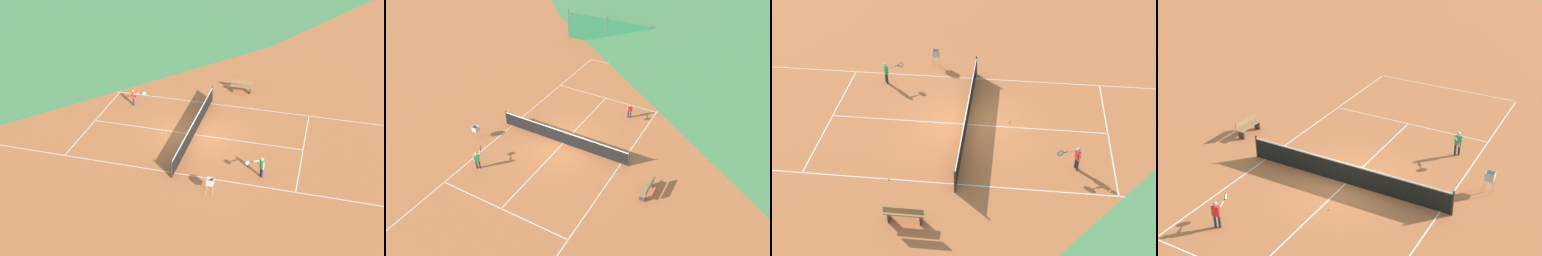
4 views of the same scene
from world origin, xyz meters
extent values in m
plane|color=#BC6638|center=(0.00, 0.00, 0.00)|extent=(600.00, 600.00, 0.00)
cube|color=white|center=(0.00, 11.90, 0.00)|extent=(8.25, 0.05, 0.01)
cube|color=white|center=(-4.10, 0.00, 0.00)|extent=(0.05, 23.85, 0.01)
cube|color=white|center=(4.10, 0.00, 0.00)|extent=(0.05, 23.85, 0.01)
cube|color=white|center=(0.00, 6.40, 0.00)|extent=(8.20, 0.05, 0.01)
cube|color=white|center=(0.00, -6.40, 0.00)|extent=(8.20, 0.05, 0.01)
cube|color=white|center=(0.00, 0.00, 0.00)|extent=(0.05, 12.80, 0.01)
cylinder|color=#2D2D2D|center=(-4.55, 0.00, 0.53)|extent=(0.08, 0.08, 1.06)
cylinder|color=#2D2D2D|center=(4.55, 0.00, 0.53)|extent=(0.08, 0.08, 1.06)
cube|color=black|center=(0.00, 0.00, 0.46)|extent=(9.10, 0.02, 0.91)
cube|color=white|center=(0.00, 0.00, 0.93)|extent=(9.10, 0.04, 0.06)
cube|color=#236B42|center=(0.00, 15.50, 1.30)|extent=(17.20, 0.04, 2.60)
cylinder|color=#59595E|center=(-8.60, 15.50, 1.45)|extent=(0.08, 0.08, 2.90)
cylinder|color=#59595E|center=(-4.30, 15.50, 1.45)|extent=(0.08, 0.08, 2.90)
cylinder|color=#59595E|center=(0.00, 15.50, 1.45)|extent=(0.08, 0.08, 2.90)
cylinder|color=#59595E|center=(4.30, 15.50, 1.45)|extent=(0.08, 0.08, 2.90)
cylinder|color=#59595E|center=(8.60, 15.50, 1.45)|extent=(0.08, 0.08, 2.90)
cylinder|color=#23284C|center=(2.67, 4.85, 0.26)|extent=(0.09, 0.09, 0.51)
cylinder|color=#23284C|center=(2.52, 4.79, 0.26)|extent=(0.09, 0.09, 0.51)
cube|color=red|center=(2.60, 4.82, 0.71)|extent=(0.28, 0.23, 0.40)
sphere|color=tan|center=(2.60, 4.82, 1.01)|extent=(0.16, 0.16, 0.16)
cylinder|color=tan|center=(2.74, 4.88, 0.71)|extent=(0.06, 0.06, 0.40)
cylinder|color=tan|center=(2.53, 4.58, 0.87)|extent=(0.21, 0.39, 0.06)
cylinder|color=black|center=(2.65, 4.31, 0.87)|extent=(0.10, 0.18, 0.03)
torus|color=black|center=(2.74, 4.10, 0.87)|extent=(0.13, 0.27, 0.28)
cylinder|color=silver|center=(2.74, 4.10, 0.87)|extent=(0.10, 0.23, 0.25)
cylinder|color=#23284C|center=(-3.27, -4.56, 0.27)|extent=(0.10, 0.10, 0.55)
cylinder|color=#23284C|center=(-3.13, -4.46, 0.27)|extent=(0.10, 0.10, 0.55)
cube|color=#239E5B|center=(-3.20, -4.51, 0.76)|extent=(0.30, 0.27, 0.43)
sphere|color=beige|center=(-3.20, -4.51, 1.08)|extent=(0.17, 0.17, 0.17)
cylinder|color=beige|center=(-3.34, -4.60, 0.76)|extent=(0.06, 0.06, 0.43)
cylinder|color=beige|center=(-3.18, -4.24, 0.93)|extent=(0.29, 0.39, 0.06)
cylinder|color=black|center=(-3.36, -3.98, 0.93)|extent=(0.13, 0.18, 0.03)
torus|color=black|center=(-3.49, -3.79, 0.93)|extent=(0.18, 0.25, 0.28)
cylinder|color=silver|center=(-3.49, -3.79, 0.93)|extent=(0.14, 0.21, 0.25)
sphere|color=#CCE033|center=(3.86, 6.09, 0.03)|extent=(0.07, 0.07, 0.07)
sphere|color=#CCE033|center=(-0.40, 1.92, 0.03)|extent=(0.07, 0.07, 0.07)
sphere|color=#CCE033|center=(4.12, -2.77, 0.03)|extent=(0.07, 0.07, 0.07)
cylinder|color=#B7B7BC|center=(-5.47, -2.41, 0.28)|extent=(0.02, 0.02, 0.55)
cylinder|color=#B7B7BC|center=(-5.13, -2.41, 0.28)|extent=(0.02, 0.02, 0.55)
cylinder|color=#B7B7BC|center=(-5.47, -2.07, 0.28)|extent=(0.02, 0.02, 0.55)
cylinder|color=#B7B7BC|center=(-5.13, -2.07, 0.28)|extent=(0.02, 0.02, 0.55)
cube|color=#B7B7BC|center=(-5.30, -2.24, 0.56)|extent=(0.34, 0.34, 0.02)
cube|color=#B7B7BC|center=(-5.30, -2.41, 0.72)|extent=(0.34, 0.02, 0.34)
cube|color=#B7B7BC|center=(-5.30, -2.07, 0.72)|extent=(0.34, 0.02, 0.34)
cube|color=#B7B7BC|center=(-5.47, -2.24, 0.72)|extent=(0.02, 0.34, 0.34)
cube|color=#B7B7BC|center=(-5.13, -2.24, 0.72)|extent=(0.02, 0.34, 0.34)
sphere|color=#CCE033|center=(-5.21, -2.34, 0.60)|extent=(0.07, 0.07, 0.07)
sphere|color=#CCE033|center=(-5.34, -2.22, 0.60)|extent=(0.07, 0.07, 0.07)
sphere|color=#CCE033|center=(-5.23, -2.11, 0.60)|extent=(0.07, 0.07, 0.07)
sphere|color=#CCE033|center=(-5.21, -2.27, 0.60)|extent=(0.07, 0.07, 0.07)
sphere|color=#CCE033|center=(-5.33, -2.33, 0.60)|extent=(0.07, 0.07, 0.07)
sphere|color=#CCE033|center=(-5.28, -2.12, 0.60)|extent=(0.07, 0.07, 0.07)
sphere|color=#CCE033|center=(-5.33, -2.13, 0.66)|extent=(0.07, 0.07, 0.07)
sphere|color=#CCE033|center=(-5.30, -2.20, 0.66)|extent=(0.07, 0.07, 0.07)
sphere|color=#CCE033|center=(-5.26, -2.16, 0.66)|extent=(0.07, 0.07, 0.07)
sphere|color=#CCE033|center=(-5.21, -2.31, 0.66)|extent=(0.07, 0.07, 0.07)
sphere|color=#CCE033|center=(-5.35, -2.12, 0.66)|extent=(0.07, 0.07, 0.07)
sphere|color=#CCE033|center=(-5.40, -2.27, 0.66)|extent=(0.07, 0.07, 0.07)
sphere|color=#CCE033|center=(-5.25, -2.17, 0.71)|extent=(0.07, 0.07, 0.07)
sphere|color=#CCE033|center=(-5.37, -2.31, 0.71)|extent=(0.07, 0.07, 0.07)
sphere|color=#CCE033|center=(-5.33, -2.35, 0.71)|extent=(0.07, 0.07, 0.07)
cube|color=olive|center=(6.30, -1.64, 0.44)|extent=(0.36, 1.50, 0.05)
cube|color=olive|center=(6.46, -1.64, 0.70)|extent=(0.04, 1.50, 0.28)
cube|color=#333338|center=(6.30, -2.24, 0.22)|extent=(0.32, 0.06, 0.44)
cube|color=#333338|center=(6.30, -1.04, 0.22)|extent=(0.32, 0.06, 0.44)
camera|label=1|loc=(-26.28, -7.07, 16.41)|focal=50.00mm
camera|label=2|loc=(10.10, -16.22, 15.09)|focal=35.00mm
camera|label=3|loc=(19.83, 2.05, 14.56)|focal=50.00mm
camera|label=4|loc=(-9.21, 16.23, 11.83)|focal=50.00mm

